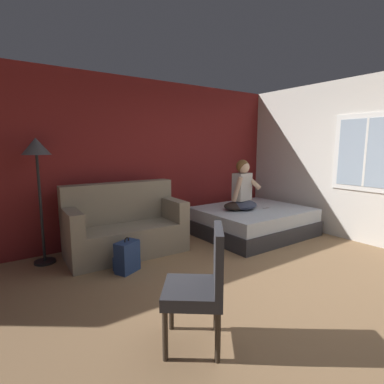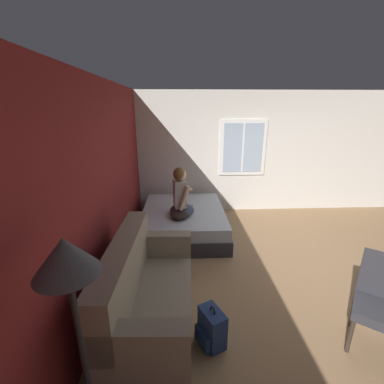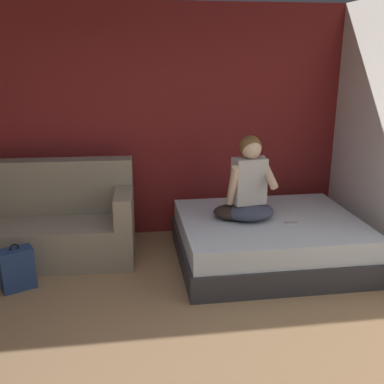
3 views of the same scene
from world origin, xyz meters
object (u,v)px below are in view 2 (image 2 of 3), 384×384
(floor_lamp, at_px, (70,281))
(throw_pillow, at_px, (180,213))
(person_seated, at_px, (181,196))
(side_chair, at_px, (382,301))
(bed, at_px, (184,221))
(cell_phone, at_px, (192,206))
(couch, at_px, (147,296))
(backpack, at_px, (211,328))

(floor_lamp, bearing_deg, throw_pillow, -11.48)
(person_seated, distance_m, throw_pillow, 0.31)
(side_chair, bearing_deg, throw_pillow, 41.53)
(bed, height_order, cell_phone, cell_phone)
(bed, xyz_separation_m, side_chair, (-2.60, -1.93, 0.30))
(cell_phone, bearing_deg, side_chair, 119.09)
(couch, bearing_deg, floor_lamp, 167.18)
(side_chair, relative_size, throw_pillow, 2.04)
(bed, relative_size, couch, 1.10)
(person_seated, bearing_deg, floor_lamp, 168.60)
(throw_pillow, bearing_deg, cell_phone, -24.21)
(person_seated, xyz_separation_m, cell_phone, (0.40, -0.21, -0.35))
(couch, distance_m, side_chair, 2.39)
(couch, distance_m, person_seated, 2.13)
(bed, bearing_deg, floor_lamp, 168.57)
(bed, distance_m, person_seated, 0.64)
(person_seated, height_order, floor_lamp, floor_lamp)
(bed, distance_m, couch, 2.32)
(person_seated, height_order, cell_phone, person_seated)
(couch, bearing_deg, person_seated, -10.65)
(backpack, bearing_deg, side_chair, -92.38)
(backpack, distance_m, floor_lamp, 1.74)
(bed, bearing_deg, throw_pillow, 169.00)
(couch, distance_m, backpack, 0.75)
(person_seated, xyz_separation_m, throw_pillow, (-0.13, 0.02, -0.29))
(person_seated, distance_m, backpack, 2.42)
(bed, distance_m, throw_pillow, 0.48)
(side_chair, distance_m, person_seated, 3.11)
(side_chair, relative_size, backpack, 2.14)
(side_chair, height_order, floor_lamp, floor_lamp)
(couch, xyz_separation_m, person_seated, (2.05, -0.39, 0.44))
(couch, relative_size, floor_lamp, 1.02)
(couch, xyz_separation_m, throw_pillow, (1.92, -0.36, 0.16))
(bed, bearing_deg, cell_phone, -44.01)
(backpack, bearing_deg, bed, 5.51)
(bed, bearing_deg, person_seated, 168.13)
(bed, distance_m, cell_phone, 0.35)
(side_chair, relative_size, cell_phone, 6.81)
(throw_pillow, xyz_separation_m, cell_phone, (0.52, -0.24, -0.07))
(floor_lamp, bearing_deg, couch, -12.82)
(backpack, relative_size, cell_phone, 3.18)
(side_chair, height_order, throw_pillow, side_chair)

